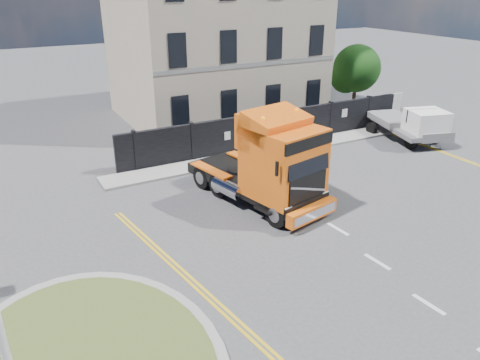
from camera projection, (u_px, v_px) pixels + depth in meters
ground at (267, 244)px, 16.84m from camera, size 120.00×120.00×0.00m
hoarding_fence at (282, 127)px, 26.58m from camera, size 18.80×0.25×2.00m
georgian_building at (214, 29)px, 30.49m from camera, size 12.30×10.30×12.80m
tree at (354, 71)px, 31.72m from camera, size 3.20×3.20×4.80m
pavement_far at (282, 149)px, 25.99m from camera, size 20.00×1.60×0.12m
truck at (272, 166)px, 18.96m from camera, size 3.81×7.07×4.02m
flatbed_pickup at (417, 125)px, 26.69m from camera, size 3.31×5.40×2.08m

